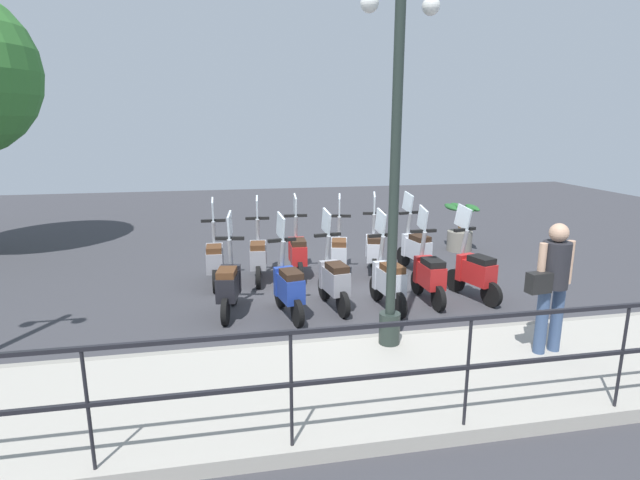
% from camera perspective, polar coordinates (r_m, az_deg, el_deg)
% --- Properties ---
extents(ground_plane, '(28.00, 28.00, 0.00)m').
position_cam_1_polar(ground_plane, '(8.72, 3.50, -5.92)').
color(ground_plane, '#38383D').
extents(promenade_walkway, '(2.20, 20.00, 0.15)m').
position_cam_1_polar(promenade_walkway, '(5.94, 11.36, -15.03)').
color(promenade_walkway, '#A39E93').
rests_on(promenade_walkway, ground_plane).
extents(fence_railing, '(0.04, 16.03, 1.07)m').
position_cam_1_polar(fence_railing, '(4.73, 16.69, -11.84)').
color(fence_railing, black).
rests_on(fence_railing, promenade_walkway).
extents(lamp_post_near, '(0.26, 0.90, 4.47)m').
position_cam_1_polar(lamp_post_near, '(5.95, 8.49, 6.09)').
color(lamp_post_near, '#232D28').
rests_on(lamp_post_near, promenade_walkway).
extents(pedestrian_with_bag, '(0.36, 0.64, 1.59)m').
position_cam_1_polar(pedestrian_with_bag, '(6.48, 25.05, -4.02)').
color(pedestrian_with_bag, '#384C70').
rests_on(pedestrian_with_bag, promenade_walkway).
extents(potted_palm, '(1.06, 0.66, 1.05)m').
position_cam_1_polar(potted_palm, '(11.78, 15.71, 0.95)').
color(potted_palm, slate).
rests_on(potted_palm, ground_plane).
extents(scooter_near_0, '(1.20, 0.54, 1.54)m').
position_cam_1_polar(scooter_near_0, '(8.60, 17.20, -3.41)').
color(scooter_near_0, black).
rests_on(scooter_near_0, ground_plane).
extents(scooter_near_1, '(1.23, 0.44, 1.54)m').
position_cam_1_polar(scooter_near_1, '(8.26, 12.30, -3.78)').
color(scooter_near_1, black).
rests_on(scooter_near_1, ground_plane).
extents(scooter_near_2, '(1.23, 0.44, 1.54)m').
position_cam_1_polar(scooter_near_2, '(7.85, 7.78, -4.50)').
color(scooter_near_2, black).
rests_on(scooter_near_2, ground_plane).
extents(scooter_near_3, '(1.23, 0.46, 1.54)m').
position_cam_1_polar(scooter_near_3, '(7.82, 1.56, -4.46)').
color(scooter_near_3, black).
rests_on(scooter_near_3, ground_plane).
extents(scooter_near_4, '(1.22, 0.48, 1.54)m').
position_cam_1_polar(scooter_near_4, '(7.49, -3.64, -5.28)').
color(scooter_near_4, black).
rests_on(scooter_near_4, ground_plane).
extents(scooter_near_5, '(1.23, 0.47, 1.54)m').
position_cam_1_polar(scooter_near_5, '(7.69, -10.38, -4.99)').
color(scooter_near_5, black).
rests_on(scooter_near_5, ground_plane).
extents(scooter_far_0, '(1.22, 0.48, 1.54)m').
position_cam_1_polar(scooter_far_0, '(9.88, 10.84, -0.89)').
color(scooter_far_0, black).
rests_on(scooter_far_0, ground_plane).
extents(scooter_far_1, '(1.21, 0.52, 1.54)m').
position_cam_1_polar(scooter_far_1, '(9.67, 6.17, -1.04)').
color(scooter_far_1, black).
rests_on(scooter_far_1, ground_plane).
extents(scooter_far_2, '(1.22, 0.51, 1.54)m').
position_cam_1_polar(scooter_far_2, '(9.37, 2.18, -1.44)').
color(scooter_far_2, black).
rests_on(scooter_far_2, ground_plane).
extents(scooter_far_3, '(1.23, 0.44, 1.54)m').
position_cam_1_polar(scooter_far_3, '(9.40, -2.58, -1.39)').
color(scooter_far_3, black).
rests_on(scooter_far_3, ground_plane).
extents(scooter_far_4, '(1.23, 0.44, 1.54)m').
position_cam_1_polar(scooter_far_4, '(9.20, -7.08, -1.81)').
color(scooter_far_4, black).
rests_on(scooter_far_4, ground_plane).
extents(scooter_far_5, '(1.23, 0.44, 1.54)m').
position_cam_1_polar(scooter_far_5, '(9.11, -11.94, -2.16)').
color(scooter_far_5, black).
rests_on(scooter_far_5, ground_plane).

